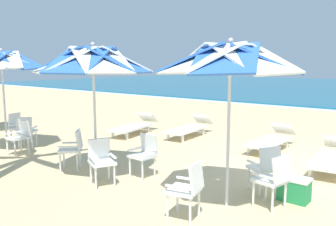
{
  "coord_description": "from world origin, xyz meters",
  "views": [
    {
      "loc": [
        2.37,
        -7.5,
        2.27
      ],
      "look_at": [
        -3.24,
        -0.56,
        1.0
      ],
      "focal_mm": 37.16,
      "sensor_mm": 36.0,
      "label": 1
    }
  ],
  "objects_px": {
    "cooler_box": "(294,189)",
    "beach_umbrella_1": "(93,61)",
    "sun_lounger_3": "(135,125)",
    "plastic_chair_7": "(18,126)",
    "plastic_chair_3": "(145,152)",
    "plastic_chair_2": "(266,166)",
    "sun_lounger_2": "(190,127)",
    "plastic_chair_6": "(20,135)",
    "plastic_chair_0": "(274,178)",
    "plastic_chair_4": "(73,147)",
    "beach_umbrella_0": "(230,60)",
    "plastic_chair_1": "(188,187)",
    "sun_lounger_0": "(331,156)",
    "sun_lounger_1": "(272,139)",
    "plastic_chair_8": "(26,130)",
    "plastic_chair_5": "(101,159)",
    "beach_umbrella_2": "(2,62)"
  },
  "relations": [
    {
      "from": "plastic_chair_4",
      "to": "plastic_chair_7",
      "type": "height_order",
      "value": "same"
    },
    {
      "from": "plastic_chair_1",
      "to": "sun_lounger_2",
      "type": "height_order",
      "value": "plastic_chair_1"
    },
    {
      "from": "plastic_chair_2",
      "to": "sun_lounger_2",
      "type": "relative_size",
      "value": 0.39
    },
    {
      "from": "plastic_chair_1",
      "to": "sun_lounger_3",
      "type": "height_order",
      "value": "plastic_chair_1"
    },
    {
      "from": "plastic_chair_4",
      "to": "plastic_chair_0",
      "type": "bearing_deg",
      "value": 10.2
    },
    {
      "from": "plastic_chair_0",
      "to": "plastic_chair_6",
      "type": "xyz_separation_m",
      "value": [
        -6.23,
        -0.82,
        0.0
      ]
    },
    {
      "from": "plastic_chair_0",
      "to": "plastic_chair_2",
      "type": "xyz_separation_m",
      "value": [
        -0.36,
        0.52,
        0.0
      ]
    },
    {
      "from": "plastic_chair_6",
      "to": "plastic_chair_7",
      "type": "height_order",
      "value": "same"
    },
    {
      "from": "plastic_chair_8",
      "to": "cooler_box",
      "type": "height_order",
      "value": "plastic_chair_8"
    },
    {
      "from": "sun_lounger_3",
      "to": "plastic_chair_7",
      "type": "bearing_deg",
      "value": -118.69
    },
    {
      "from": "beach_umbrella_0",
      "to": "plastic_chair_7",
      "type": "height_order",
      "value": "beach_umbrella_0"
    },
    {
      "from": "plastic_chair_2",
      "to": "sun_lounger_3",
      "type": "distance_m",
      "value": 5.94
    },
    {
      "from": "plastic_chair_2",
      "to": "plastic_chair_6",
      "type": "relative_size",
      "value": 1.0
    },
    {
      "from": "plastic_chair_2",
      "to": "plastic_chair_4",
      "type": "bearing_deg",
      "value": -161.47
    },
    {
      "from": "plastic_chair_5",
      "to": "sun_lounger_3",
      "type": "distance_m",
      "value": 4.77
    },
    {
      "from": "plastic_chair_1",
      "to": "beach_umbrella_2",
      "type": "xyz_separation_m",
      "value": [
        -6.12,
        0.35,
        1.82
      ]
    },
    {
      "from": "beach_umbrella_2",
      "to": "plastic_chair_0",
      "type": "bearing_deg",
      "value": 6.84
    },
    {
      "from": "plastic_chair_7",
      "to": "plastic_chair_4",
      "type": "bearing_deg",
      "value": -9.27
    },
    {
      "from": "plastic_chair_6",
      "to": "sun_lounger_1",
      "type": "xyz_separation_m",
      "value": [
        4.7,
        4.47,
        -0.22
      ]
    },
    {
      "from": "sun_lounger_3",
      "to": "cooler_box",
      "type": "relative_size",
      "value": 4.46
    },
    {
      "from": "plastic_chair_4",
      "to": "plastic_chair_6",
      "type": "relative_size",
      "value": 1.0
    },
    {
      "from": "beach_umbrella_0",
      "to": "plastic_chair_4",
      "type": "bearing_deg",
      "value": -173.89
    },
    {
      "from": "plastic_chair_2",
      "to": "cooler_box",
      "type": "distance_m",
      "value": 0.59
    },
    {
      "from": "cooler_box",
      "to": "beach_umbrella_1",
      "type": "bearing_deg",
      "value": -160.11
    },
    {
      "from": "plastic_chair_5",
      "to": "plastic_chair_7",
      "type": "bearing_deg",
      "value": 170.31
    },
    {
      "from": "beach_umbrella_0",
      "to": "plastic_chair_1",
      "type": "bearing_deg",
      "value": -103.0
    },
    {
      "from": "plastic_chair_3",
      "to": "plastic_chair_8",
      "type": "relative_size",
      "value": 1.0
    },
    {
      "from": "plastic_chair_1",
      "to": "plastic_chair_3",
      "type": "xyz_separation_m",
      "value": [
        -1.84,
        1.07,
        0.0
      ]
    },
    {
      "from": "sun_lounger_0",
      "to": "plastic_chair_3",
      "type": "bearing_deg",
      "value": -134.16
    },
    {
      "from": "cooler_box",
      "to": "plastic_chair_0",
      "type": "bearing_deg",
      "value": -106.72
    },
    {
      "from": "plastic_chair_4",
      "to": "plastic_chair_6",
      "type": "xyz_separation_m",
      "value": [
        -2.08,
        -0.08,
        0.0
      ]
    },
    {
      "from": "plastic_chair_6",
      "to": "plastic_chair_2",
      "type": "bearing_deg",
      "value": 12.93
    },
    {
      "from": "plastic_chair_3",
      "to": "cooler_box",
      "type": "xyz_separation_m",
      "value": [
        2.8,
        0.63,
        -0.3
      ]
    },
    {
      "from": "plastic_chair_0",
      "to": "plastic_chair_8",
      "type": "relative_size",
      "value": 1.0
    },
    {
      "from": "beach_umbrella_0",
      "to": "cooler_box",
      "type": "distance_m",
      "value": 2.42
    },
    {
      "from": "plastic_chair_6",
      "to": "plastic_chair_0",
      "type": "bearing_deg",
      "value": 7.54
    },
    {
      "from": "plastic_chair_7",
      "to": "cooler_box",
      "type": "xyz_separation_m",
      "value": [
        7.64,
        0.71,
        -0.3
      ]
    },
    {
      "from": "beach_umbrella_0",
      "to": "sun_lounger_0",
      "type": "height_order",
      "value": "beach_umbrella_0"
    },
    {
      "from": "plastic_chair_7",
      "to": "plastic_chair_8",
      "type": "distance_m",
      "value": 0.72
    },
    {
      "from": "plastic_chair_4",
      "to": "sun_lounger_1",
      "type": "height_order",
      "value": "plastic_chair_4"
    },
    {
      "from": "plastic_chair_5",
      "to": "beach_umbrella_2",
      "type": "relative_size",
      "value": 0.33
    },
    {
      "from": "plastic_chair_0",
      "to": "beach_umbrella_1",
      "type": "xyz_separation_m",
      "value": [
        -3.37,
        -0.76,
        1.82
      ]
    },
    {
      "from": "plastic_chair_1",
      "to": "plastic_chair_2",
      "type": "distance_m",
      "value": 1.76
    },
    {
      "from": "plastic_chair_4",
      "to": "sun_lounger_0",
      "type": "bearing_deg",
      "value": 39.27
    },
    {
      "from": "plastic_chair_4",
      "to": "plastic_chair_5",
      "type": "height_order",
      "value": "same"
    },
    {
      "from": "plastic_chair_6",
      "to": "cooler_box",
      "type": "relative_size",
      "value": 1.73
    },
    {
      "from": "beach_umbrella_0",
      "to": "plastic_chair_0",
      "type": "bearing_deg",
      "value": 30.87
    },
    {
      "from": "beach_umbrella_0",
      "to": "plastic_chair_2",
      "type": "height_order",
      "value": "beach_umbrella_0"
    },
    {
      "from": "beach_umbrella_1",
      "to": "plastic_chair_3",
      "type": "xyz_separation_m",
      "value": [
        0.73,
        0.65,
        -1.82
      ]
    },
    {
      "from": "sun_lounger_1",
      "to": "beach_umbrella_2",
      "type": "bearing_deg",
      "value": -140.32
    }
  ]
}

